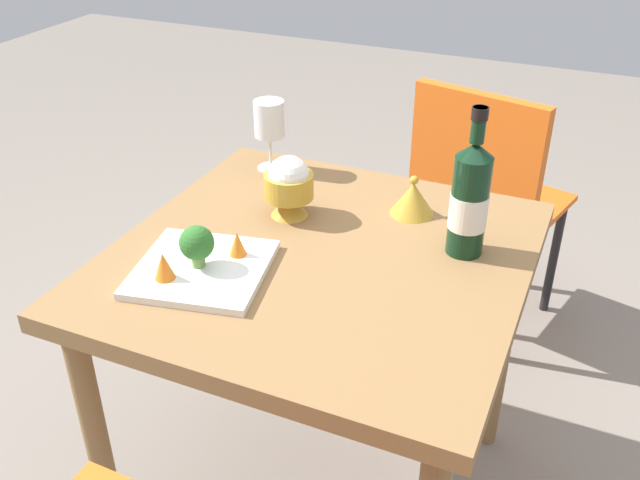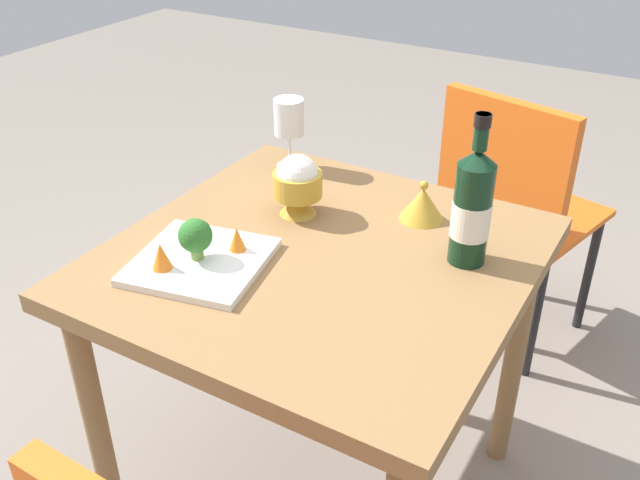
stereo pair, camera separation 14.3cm
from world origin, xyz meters
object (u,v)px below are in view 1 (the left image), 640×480
object	(u,v)px
wine_bottle	(470,199)
rice_bowl	(289,185)
serving_plate	(202,269)
chair_by_wall	(482,189)
wine_glass	(269,121)
carrot_garnish_right	(237,244)
rice_bowl_lid	(413,198)
broccoli_floret	(197,244)
carrot_garnish_left	(164,266)

from	to	relation	value
wine_bottle	rice_bowl	size ratio (longest dim) A/B	2.19
wine_bottle	serving_plate	bearing A→B (deg)	122.23
rice_bowl	chair_by_wall	bearing A→B (deg)	-23.52
chair_by_wall	wine_glass	size ratio (longest dim) A/B	4.75
chair_by_wall	carrot_garnish_right	size ratio (longest dim) A/B	16.82
rice_bowl_lid	broccoli_floret	world-z (taller)	broccoli_floret
rice_bowl_lid	chair_by_wall	bearing A→B (deg)	-5.33
carrot_garnish_right	serving_plate	bearing A→B (deg)	145.30
wine_glass	carrot_garnish_right	bearing A→B (deg)	-161.40
rice_bowl	carrot_garnish_right	world-z (taller)	rice_bowl
rice_bowl	carrot_garnish_right	bearing A→B (deg)	177.55
rice_bowl	carrot_garnish_left	world-z (taller)	rice_bowl
wine_glass	carrot_garnish_left	distance (m)	0.56
serving_plate	carrot_garnish_left	size ratio (longest dim) A/B	5.33
wine_bottle	carrot_garnish_left	xyz separation A→B (m)	(-0.35, 0.49, -0.08)
carrot_garnish_left	rice_bowl_lid	bearing A→B (deg)	-36.61
broccoli_floret	carrot_garnish_right	xyz separation A→B (m)	(0.07, -0.05, -0.02)
carrot_garnish_right	rice_bowl_lid	bearing A→B (deg)	-37.87
rice_bowl_lid	carrot_garnish_right	world-z (taller)	rice_bowl_lid
wine_bottle	rice_bowl	xyz separation A→B (m)	(-0.00, 0.40, -0.05)
rice_bowl	carrot_garnish_left	distance (m)	0.36
broccoli_floret	carrot_garnish_right	distance (m)	0.09
serving_plate	broccoli_floret	bearing A→B (deg)	111.12
rice_bowl	broccoli_floret	size ratio (longest dim) A/B	1.65
wine_bottle	wine_glass	distance (m)	0.58
wine_bottle	wine_glass	world-z (taller)	wine_bottle
carrot_garnish_left	carrot_garnish_right	size ratio (longest dim) A/B	1.09
carrot_garnish_right	wine_glass	bearing A→B (deg)	18.60
wine_bottle	broccoli_floret	size ratio (longest dim) A/B	3.62
chair_by_wall	rice_bowl_lid	size ratio (longest dim) A/B	8.50
wine_bottle	carrot_garnish_right	world-z (taller)	wine_bottle
chair_by_wall	rice_bowl_lid	world-z (taller)	chair_by_wall
rice_bowl_lid	carrot_garnish_right	bearing A→B (deg)	142.13
carrot_garnish_left	wine_bottle	bearing A→B (deg)	-54.57
wine_glass	broccoli_floret	distance (m)	0.50
rice_bowl	serving_plate	xyz separation A→B (m)	(-0.28, 0.05, -0.07)
wine_bottle	serving_plate	xyz separation A→B (m)	(-0.28, 0.45, -0.11)
wine_glass	rice_bowl_lid	distance (m)	0.42
chair_by_wall	rice_bowl_lid	bearing A→B (deg)	-81.06
chair_by_wall	broccoli_floret	xyz separation A→B (m)	(-0.98, 0.36, 0.26)
broccoli_floret	carrot_garnish_right	size ratio (longest dim) A/B	1.70
chair_by_wall	broccoli_floret	size ratio (longest dim) A/B	9.91
rice_bowl_lid	broccoli_floret	distance (m)	0.51
rice_bowl_lid	carrot_garnish_left	world-z (taller)	rice_bowl_lid
serving_plate	carrot_garnish_right	xyz separation A→B (m)	(0.07, -0.04, 0.03)
wine_glass	serving_plate	distance (m)	0.51
wine_glass	carrot_garnish_left	xyz separation A→B (m)	(-0.55, -0.06, -0.09)
rice_bowl	serving_plate	size ratio (longest dim) A/B	0.48
carrot_garnish_left	serving_plate	bearing A→B (deg)	-31.61
rice_bowl_lid	serving_plate	bearing A→B (deg)	142.63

